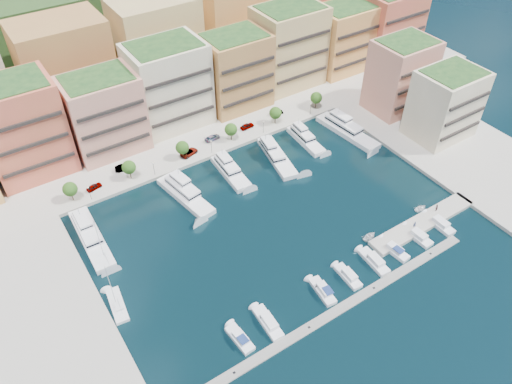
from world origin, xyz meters
TOP-DOWN VIEW (x-y plane):
  - ground at (0.00, 0.00)m, footprint 400.00×400.00m
  - north_quay at (0.00, 62.00)m, footprint 220.00×64.00m
  - east_quay at (62.00, -8.00)m, footprint 34.00×76.00m
  - west_quay at (-62.00, -8.00)m, footprint 34.00×76.00m
  - hillside at (0.00, 110.00)m, footprint 240.00×40.00m
  - south_pontoon at (-3.00, -30.00)m, footprint 72.00×2.20m
  - finger_pier at (30.00, -22.00)m, footprint 32.00×5.00m
  - apartment_1 at (-44.00, 51.99)m, footprint 20.00×16.50m
  - apartment_2 at (-23.00, 49.99)m, footprint 20.00×15.50m
  - apartment_3 at (-2.00, 51.99)m, footprint 22.00×16.50m
  - apartment_4 at (20.00, 49.99)m, footprint 20.00×15.50m
  - apartment_5 at (42.00, 51.99)m, footprint 22.00×16.50m
  - apartment_6 at (64.00, 49.99)m, footprint 20.00×15.50m
  - apartment_7 at (84.00, 47.99)m, footprint 22.00×16.50m
  - apartment_east_a at (62.00, 19.99)m, footprint 18.00×14.50m
  - apartment_east_b at (62.00, 1.99)m, footprint 18.00×14.50m
  - backblock_1 at (-25.00, 74.00)m, footprint 26.00×18.00m
  - backblock_2 at (5.00, 74.00)m, footprint 26.00×18.00m
  - backblock_3 at (35.00, 74.00)m, footprint 26.00×18.00m
  - backblock_4 at (65.00, 74.00)m, footprint 26.00×18.00m
  - tree_0 at (-40.00, 33.50)m, footprint 3.80×3.80m
  - tree_1 at (-24.00, 33.50)m, footprint 3.80×3.80m
  - tree_2 at (-8.00, 33.50)m, footprint 3.80×3.80m
  - tree_3 at (8.00, 33.50)m, footprint 3.80×3.80m
  - tree_4 at (24.00, 33.50)m, footprint 3.80×3.80m
  - tree_5 at (40.00, 33.50)m, footprint 3.80×3.80m
  - lamppost_0 at (-36.00, 31.20)m, footprint 0.30×0.30m
  - lamppost_1 at (-18.00, 31.20)m, footprint 0.30×0.30m
  - lamppost_2 at (0.00, 31.20)m, footprint 0.30×0.30m
  - lamppost_3 at (18.00, 31.20)m, footprint 0.30×0.30m
  - lamppost_4 at (36.00, 31.20)m, footprint 0.30×0.30m
  - yacht_0 at (-40.78, 18.87)m, footprint 5.36×22.24m
  - yacht_2 at (-14.87, 19.95)m, footprint 7.77×20.26m
  - yacht_3 at (0.10, 21.50)m, footprint 5.50×16.63m
  - yacht_4 at (14.71, 19.97)m, footprint 8.48×20.14m
  - yacht_5 at (26.66, 21.91)m, footprint 5.06×15.72m
  - yacht_6 at (40.00, 18.66)m, footprint 7.14×22.94m
  - cruiser_1 at (-25.29, -24.60)m, footprint 2.96×7.39m
  - cruiser_2 at (-18.47, -24.60)m, footprint 3.16×8.94m
  - cruiser_4 at (-4.02, -24.60)m, footprint 3.43×8.08m
  - cruiser_5 at (3.27, -24.58)m, footprint 2.82×7.63m
  - cruiser_6 at (11.16, -24.59)m, footprint 3.32×8.72m
  - cruiser_7 at (17.40, -24.61)m, footprint 3.27×8.19m
  - cruiser_8 at (25.41, -24.58)m, footprint 3.05×7.88m
  - cruiser_9 at (33.05, -24.59)m, footprint 2.76×8.43m
  - sailboat_1 at (-42.76, -3.37)m, footprint 3.94×9.70m
  - sailboat_2 at (-40.25, 10.17)m, footprint 3.24×8.70m
  - tender_2 at (33.55, -18.04)m, footprint 3.62×2.60m
  - tender_0 at (15.76, -18.17)m, footprint 4.40×3.48m
  - car_0 at (-33.91, 34.70)m, footprint 4.53×2.63m
  - car_1 at (-24.14, 37.62)m, footprint 5.46×3.28m
  - car_2 at (-5.84, 34.03)m, footprint 5.92×3.83m
  - car_3 at (3.32, 36.66)m, footprint 5.23×2.58m
  - car_4 at (15.26, 36.09)m, footprint 4.68×2.14m
  - car_5 at (27.32, 37.40)m, footprint 4.43×2.41m
  - person_0 at (26.69, -22.05)m, footprint 0.76×0.72m
  - person_1 at (35.51, -21.03)m, footprint 1.08×0.91m

SIDE VIEW (x-z plane):
  - ground at x=0.00m, z-range 0.00..0.00m
  - north_quay at x=0.00m, z-range -1.00..1.00m
  - east_quay at x=62.00m, z-range -1.00..1.00m
  - west_quay at x=-62.00m, z-range -1.00..1.00m
  - hillside at x=0.00m, z-range -29.00..29.00m
  - south_pontoon at x=-3.00m, z-range -0.17..0.17m
  - finger_pier at x=30.00m, z-range -1.00..1.00m
  - sailboat_1 at x=-42.76m, z-range -6.29..6.91m
  - sailboat_2 at x=-40.25m, z-range -6.28..6.92m
  - tender_2 at x=33.55m, z-range 0.00..0.74m
  - tender_0 at x=15.76m, z-range 0.00..0.82m
  - cruiser_2 at x=-18.47m, z-range -0.73..1.82m
  - cruiser_6 at x=11.16m, z-range -0.73..1.82m
  - cruiser_9 at x=33.05m, z-range -0.73..1.82m
  - cruiser_8 at x=25.41m, z-range -0.73..1.82m
  - cruiser_5 at x=3.27m, z-range -0.73..1.82m
  - cruiser_7 at x=17.40m, z-range -0.76..1.90m
  - cruiser_4 at x=-4.02m, z-range -0.76..1.90m
  - cruiser_1 at x=-25.29m, z-range -0.76..1.90m
  - yacht_4 at x=14.71m, z-range -2.56..4.74m
  - yacht_6 at x=40.00m, z-range -2.44..4.86m
  - yacht_0 at x=-40.78m, z-range -2.44..4.86m
  - yacht_2 at x=-14.87m, z-range -2.44..4.86m
  - yacht_3 at x=0.10m, z-range -2.44..4.86m
  - yacht_5 at x=26.66m, z-range -2.44..4.86m
  - car_5 at x=27.32m, z-range 1.00..2.38m
  - car_0 at x=-33.91m, z-range 1.00..2.45m
  - car_3 at x=3.32m, z-range 1.00..2.46m
  - car_2 at x=-5.84m, z-range 1.00..2.52m
  - car_4 at x=15.26m, z-range 1.00..2.56m
  - car_1 at x=-24.14m, z-range 1.00..2.70m
  - person_0 at x=26.69m, z-range 1.00..2.75m
  - person_1 at x=35.51m, z-range 1.00..2.97m
  - lamppost_0 at x=-36.00m, z-range 1.73..5.93m
  - lamppost_1 at x=-18.00m, z-range 1.73..5.93m
  - lamppost_2 at x=0.00m, z-range 1.73..5.93m
  - lamppost_3 at x=18.00m, z-range 1.73..5.93m
  - lamppost_4 at x=36.00m, z-range 1.73..5.93m
  - tree_0 at x=-40.00m, z-range 1.92..7.57m
  - tree_1 at x=-24.00m, z-range 1.92..7.57m
  - tree_2 at x=-8.00m, z-range 1.92..7.57m
  - tree_3 at x=8.00m, z-range 1.92..7.57m
  - tree_4 at x=24.00m, z-range 1.92..7.57m
  - tree_5 at x=40.00m, z-range 1.92..7.57m
  - apartment_east_b at x=62.00m, z-range 0.91..21.71m
  - apartment_east_a at x=62.00m, z-range 0.91..23.71m
  - apartment_2 at x=-23.00m, z-range 0.91..23.71m
  - apartment_6 at x=64.00m, z-range 0.91..23.71m
  - apartment_4 at x=20.00m, z-range 0.91..24.71m
  - apartment_7 at x=84.00m, z-range 0.91..25.71m
  - apartment_3 at x=-2.00m, z-range 0.91..26.71m
  - apartment_5 at x=42.00m, z-range 0.91..27.71m
  - apartment_1 at x=-44.00m, z-range 0.91..27.71m
  - backblock_1 at x=-25.00m, z-range 1.00..31.00m
  - backblock_2 at x=5.00m, z-range 1.00..31.00m
  - backblock_3 at x=35.00m, z-range 1.00..31.00m
  - backblock_4 at x=65.00m, z-range 1.00..31.00m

